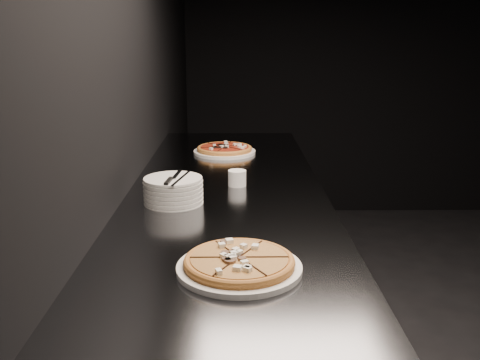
{
  "coord_description": "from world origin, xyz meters",
  "views": [
    {
      "loc": [
        -2.09,
        -1.95,
        1.49
      ],
      "look_at": [
        -2.08,
        -0.14,
        1.0
      ],
      "focal_mm": 40.0,
      "sensor_mm": 36.0,
      "label": 1
    }
  ],
  "objects_px": {
    "pizza_mushroom": "(239,263)",
    "plate_stack": "(173,190)",
    "counter": "(227,300)",
    "pizza_tomato": "(225,150)",
    "ramekin": "(237,178)",
    "cutlery": "(175,178)"
  },
  "relations": [
    {
      "from": "pizza_mushroom",
      "to": "plate_stack",
      "type": "relative_size",
      "value": 1.54
    },
    {
      "from": "counter",
      "to": "plate_stack",
      "type": "bearing_deg",
      "value": -139.75
    },
    {
      "from": "pizza_tomato",
      "to": "ramekin",
      "type": "bearing_deg",
      "value": -84.11
    },
    {
      "from": "pizza_tomato",
      "to": "cutlery",
      "type": "xyz_separation_m",
      "value": [
        -0.15,
        -0.83,
        0.08
      ]
    },
    {
      "from": "counter",
      "to": "ramekin",
      "type": "relative_size",
      "value": 34.64
    },
    {
      "from": "counter",
      "to": "plate_stack",
      "type": "xyz_separation_m",
      "value": [
        -0.18,
        -0.16,
        0.51
      ]
    },
    {
      "from": "plate_stack",
      "to": "ramekin",
      "type": "height_order",
      "value": "plate_stack"
    },
    {
      "from": "counter",
      "to": "pizza_tomato",
      "type": "relative_size",
      "value": 7.23
    },
    {
      "from": "pizza_tomato",
      "to": "ramekin",
      "type": "xyz_separation_m",
      "value": [
        0.06,
        -0.59,
        0.01
      ]
    },
    {
      "from": "counter",
      "to": "pizza_tomato",
      "type": "xyz_separation_m",
      "value": [
        -0.02,
        0.66,
        0.48
      ]
    },
    {
      "from": "cutlery",
      "to": "counter",
      "type": "bearing_deg",
      "value": 50.11
    },
    {
      "from": "pizza_mushroom",
      "to": "ramekin",
      "type": "bearing_deg",
      "value": 90.22
    },
    {
      "from": "counter",
      "to": "pizza_mushroom",
      "type": "relative_size",
      "value": 7.73
    },
    {
      "from": "counter",
      "to": "pizza_tomato",
      "type": "height_order",
      "value": "pizza_tomato"
    },
    {
      "from": "pizza_tomato",
      "to": "ramekin",
      "type": "height_order",
      "value": "ramekin"
    },
    {
      "from": "ramekin",
      "to": "pizza_mushroom",
      "type": "bearing_deg",
      "value": -89.78
    },
    {
      "from": "pizza_tomato",
      "to": "plate_stack",
      "type": "distance_m",
      "value": 0.83
    },
    {
      "from": "plate_stack",
      "to": "cutlery",
      "type": "relative_size",
      "value": 0.96
    },
    {
      "from": "pizza_tomato",
      "to": "ramekin",
      "type": "relative_size",
      "value": 4.79
    },
    {
      "from": "pizza_tomato",
      "to": "cutlery",
      "type": "height_order",
      "value": "cutlery"
    },
    {
      "from": "counter",
      "to": "ramekin",
      "type": "xyz_separation_m",
      "value": [
        0.04,
        0.06,
        0.49
      ]
    },
    {
      "from": "counter",
      "to": "plate_stack",
      "type": "distance_m",
      "value": 0.56
    }
  ]
}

